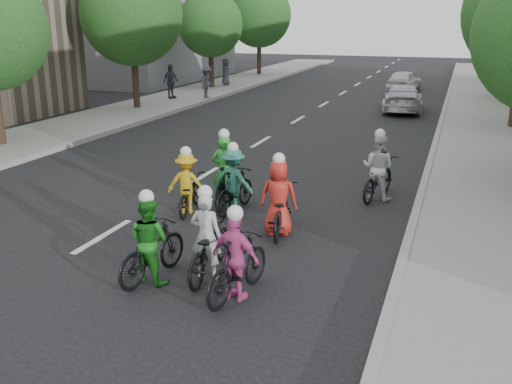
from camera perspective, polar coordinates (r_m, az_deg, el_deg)
The scene contains 24 objects.
ground at distance 12.35m, azimuth -15.07°, elevation -4.30°, with size 120.00×120.00×0.00m, color black.
sidewalk_left at distance 24.73m, azimuth -17.40°, elevation 6.28°, with size 4.00×80.00×0.15m, color gray.
curb_left at distance 23.61m, azimuth -13.59°, elevation 6.14°, with size 0.18×80.00×0.18m, color #999993.
sidewalk_right at distance 19.87m, azimuth 22.86°, elevation 3.22°, with size 4.00×80.00×0.15m, color gray.
curb_right at distance 19.84m, azimuth 17.26°, elevation 3.83°, with size 0.18×80.00×0.18m, color #999993.
bldg_sw at distance 43.75m, azimuth -12.08°, elevation 16.23°, with size 10.00×14.00×8.00m, color slate.
tree_l_3 at distance 28.59m, azimuth -12.35°, elevation 16.99°, with size 4.80×4.80×6.93m.
tree_l_4 at distance 36.57m, azimuth -4.59°, elevation 16.39°, with size 4.00×4.00×5.97m.
tree_l_5 at distance 44.93m, azimuth 0.32°, elevation 17.26°, with size 4.80×4.80×6.93m.
tree_r_2 at distance 34.02m, azimuth 24.05°, elevation 14.98°, with size 4.00×4.00×5.97m.
tree_r_3 at distance 43.01m, azimuth 23.42°, elevation 15.94°, with size 4.80×4.80×6.93m.
cyclist_0 at distance 10.04m, azimuth -4.80°, elevation -5.27°, with size 0.83×2.00×1.68m.
cyclist_1 at distance 9.97m, azimuth -10.46°, elevation -5.31°, with size 0.82×1.80×1.65m.
cyclist_2 at distance 13.31m, azimuth -6.81°, elevation 0.36°, with size 1.01×1.72×1.58m.
cyclist_3 at distance 9.21m, azimuth -1.89°, elevation -7.12°, with size 0.90×1.83×1.60m.
cyclist_4 at distance 11.94m, azimuth 2.34°, elevation -1.33°, with size 1.00×1.97×1.75m.
cyclist_5 at distance 13.68m, azimuth -3.04°, elevation 1.27°, with size 0.67×1.73×1.90m.
cyclist_6 at distance 14.56m, azimuth 12.08°, elevation 1.79°, with size 1.04×2.01×1.79m.
cyclist_7 at distance 13.24m, azimuth -2.21°, elevation 0.70°, with size 1.05×1.75×1.68m.
follow_car_lead at distance 28.77m, azimuth 14.45°, elevation 9.09°, with size 1.80×4.43×1.28m, color #B9B9BE.
follow_car_trail at distance 37.16m, azimuth 14.61°, elevation 10.75°, with size 1.48×3.68×1.25m, color white.
spectator_0 at distance 31.51m, azimuth -4.95°, elevation 10.89°, with size 1.11×0.64×1.72m, color #454651.
spectator_1 at distance 31.62m, azimuth -8.53°, elevation 10.88°, with size 1.07×0.45×1.83m, color #44434F.
spectator_2 at distance 37.70m, azimuth -3.05°, elevation 11.90°, with size 0.82×0.53×1.68m, color #474753.
Camera 1 is at (6.77, -9.36, 4.38)m, focal length 40.00 mm.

